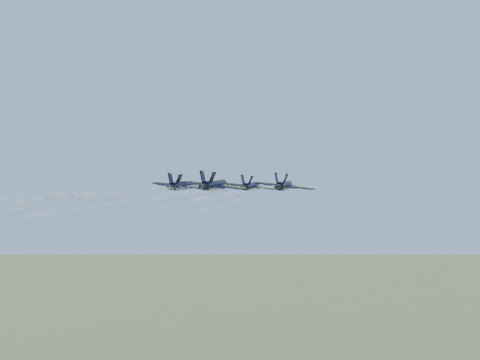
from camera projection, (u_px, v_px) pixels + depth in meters
The scene contains 8 objects.
jet_lead at pixel (251, 186), 122.53m from camera, with size 10.77×14.70×3.21m.
jet_left at pixel (183, 186), 111.45m from camera, with size 10.77×14.70×3.21m.
jet_right at pixel (284, 185), 108.56m from camera, with size 10.77×14.70×3.21m.
jet_slot at pixel (215, 185), 98.21m from camera, with size 10.77×14.70×3.21m.
smoke_trail_lead at pixel (202, 184), 86.20m from camera, with size 18.28×47.32×1.57m.
smoke_trail_left at pixel (93, 183), 75.12m from camera, with size 18.28×47.32×1.57m.
smoke_trail_right at pixel (242, 182), 72.23m from camera, with size 18.28×47.32×1.57m.
smoke_trail_slot at pixel (125, 181), 61.87m from camera, with size 18.28×47.32×1.57m.
Camera 1 is at (56.00, -94.05, 106.97)m, focal length 45.00 mm.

